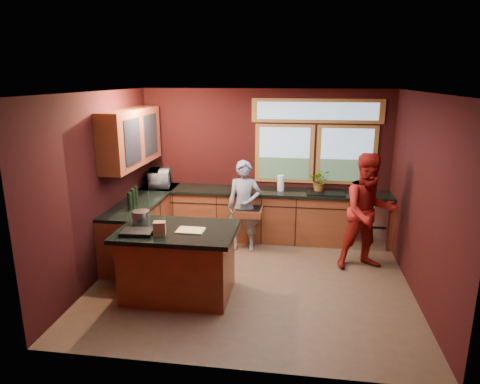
% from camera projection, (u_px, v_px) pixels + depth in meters
% --- Properties ---
extents(floor, '(4.50, 4.50, 0.00)m').
position_uv_depth(floor, '(252.00, 280.00, 6.29)').
color(floor, brown).
rests_on(floor, ground).
extents(room_shell, '(4.52, 4.02, 2.71)m').
position_uv_depth(room_shell, '(215.00, 155.00, 6.21)').
color(room_shell, black).
rests_on(room_shell, ground).
extents(back_counter, '(4.50, 0.64, 0.93)m').
position_uv_depth(back_counter, '(274.00, 215.00, 7.76)').
color(back_counter, '#592D15').
rests_on(back_counter, floor).
extents(left_counter, '(0.64, 2.30, 0.93)m').
position_uv_depth(left_counter, '(144.00, 225.00, 7.25)').
color(left_counter, '#592D15').
rests_on(left_counter, floor).
extents(island, '(1.55, 1.05, 0.95)m').
position_uv_depth(island, '(178.00, 262.00, 5.77)').
color(island, '#592D15').
rests_on(island, floor).
extents(person_grey, '(0.58, 0.40, 1.56)m').
position_uv_depth(person_grey, '(244.00, 206.00, 7.24)').
color(person_grey, slate).
rests_on(person_grey, floor).
extents(person_red, '(1.04, 0.91, 1.81)m').
position_uv_depth(person_red, '(369.00, 212.00, 6.50)').
color(person_red, maroon).
rests_on(person_red, floor).
extents(microwave, '(0.50, 0.63, 0.31)m').
position_uv_depth(microwave, '(160.00, 178.00, 7.90)').
color(microwave, '#999999').
rests_on(microwave, left_counter).
extents(potted_plant, '(0.36, 0.31, 0.40)m').
position_uv_depth(potted_plant, '(320.00, 181.00, 7.53)').
color(potted_plant, '#999999').
rests_on(potted_plant, back_counter).
extents(paper_towel, '(0.12, 0.12, 0.28)m').
position_uv_depth(paper_towel, '(281.00, 183.00, 7.59)').
color(paper_towel, white).
rests_on(paper_towel, back_counter).
extents(cutting_board, '(0.36, 0.26, 0.02)m').
position_uv_depth(cutting_board, '(191.00, 230.00, 5.58)').
color(cutting_board, tan).
rests_on(cutting_board, island).
extents(stock_pot, '(0.24, 0.24, 0.18)m').
position_uv_depth(stock_pot, '(141.00, 217.00, 5.85)').
color(stock_pot, '#A7A8AC').
rests_on(stock_pot, island).
extents(paper_bag, '(0.17, 0.15, 0.18)m').
position_uv_depth(paper_bag, '(160.00, 229.00, 5.41)').
color(paper_bag, brown).
rests_on(paper_bag, island).
extents(black_tray, '(0.42, 0.31, 0.05)m').
position_uv_depth(black_tray, '(137.00, 232.00, 5.47)').
color(black_tray, black).
rests_on(black_tray, island).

